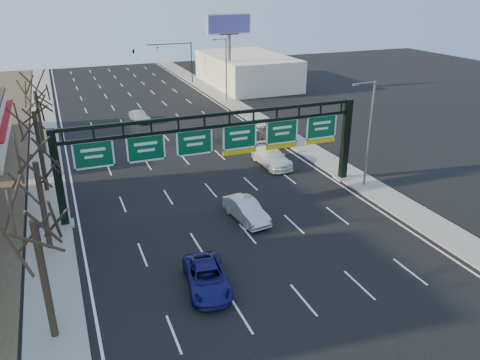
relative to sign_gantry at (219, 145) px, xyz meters
name	(u,v)px	position (x,y,z in m)	size (l,w,h in m)	color
ground	(259,247)	(-0.16, -8.00, -4.63)	(160.00, 160.00, 0.00)	black
sidewalk_left	(46,170)	(-12.96, 12.00, -4.57)	(3.00, 120.00, 0.12)	gray
sidewalk_right	(290,139)	(12.64, 12.00, -4.57)	(3.00, 120.00, 0.12)	gray
lane_markings	(180,153)	(-0.16, 12.00, -4.62)	(21.60, 120.00, 0.01)	white
sign_gantry	(219,145)	(0.00, 0.00, 0.00)	(24.60, 1.20, 7.20)	black
building_right_distant	(247,70)	(19.84, 42.00, -2.13)	(12.00, 20.00, 5.00)	beige
tree_near	(29,200)	(-12.96, -12.00, 2.86)	(3.60, 3.60, 8.86)	black
tree_gantry	(32,146)	(-12.96, -3.00, 2.48)	(3.60, 3.60, 8.48)	black
tree_mid	(31,99)	(-12.96, 7.00, 3.23)	(3.60, 3.60, 9.24)	black
tree_far	(33,81)	(-12.96, 17.00, 2.86)	(3.60, 3.60, 8.86)	black
streetlight_near	(369,129)	(12.31, -2.00, 0.45)	(2.15, 0.22, 9.00)	slate
streetlight_far	(225,66)	(12.31, 32.00, 0.45)	(2.15, 0.22, 9.00)	slate
billboard_right	(229,34)	(14.84, 36.98, 4.43)	(7.00, 0.50, 12.00)	slate
traffic_signal_mast	(156,53)	(5.53, 47.00, 0.87)	(10.16, 0.54, 7.00)	black
car_blue_suv	(207,278)	(-4.74, -10.97, -3.95)	(2.27, 4.91, 1.37)	navy
car_silver_sedan	(246,210)	(0.57, -4.03, -3.86)	(1.64, 4.69, 1.55)	#BBBCC1
car_white_wagon	(271,157)	(7.16, 5.50, -3.81)	(2.30, 5.65, 1.64)	white
car_grey_far	(273,135)	(10.34, 11.73, -3.79)	(1.98, 4.93, 1.68)	#3F4145
car_silver_distant	(139,116)	(-1.70, 25.63, -3.97)	(1.40, 4.03, 1.33)	#ADADB2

